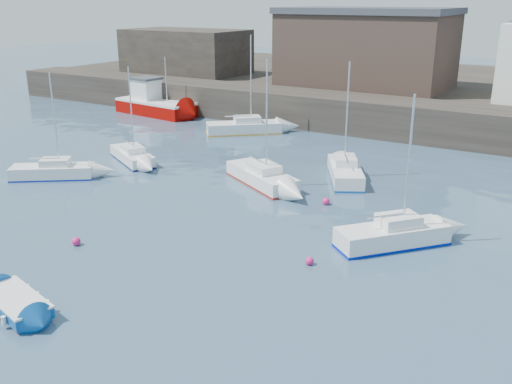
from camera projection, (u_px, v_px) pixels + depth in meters
The scene contains 16 objects.
water at pixel (87, 320), 21.05m from camera, with size 220.00×220.00×0.00m, color #2D4760.
quay_wall at pixel (396, 118), 48.84m from camera, with size 90.00×5.00×3.00m, color #28231E.
land_strip at pixel (448, 91), 63.42m from camera, with size 90.00×32.00×2.80m, color #28231E.
warehouse at pixel (367, 47), 56.61m from camera, with size 16.40×10.40×7.60m.
bldg_west at pixel (186, 51), 67.08m from camera, with size 14.00×8.00×5.00m.
blue_dinghy at pixel (16, 303), 21.48m from camera, with size 3.67×2.24×0.65m.
fishing_boat at pixel (154, 103), 58.05m from camera, with size 9.15×4.34×5.84m.
sailboat_a at pixel (53, 171), 37.45m from camera, with size 5.25×4.49×6.86m.
sailboat_b at pixel (262, 176), 36.23m from camera, with size 6.32×4.72×7.91m.
sailboat_c at pixel (393, 235), 27.21m from camera, with size 4.90×5.34×7.25m.
sailboat_e at pixel (132, 156), 41.28m from camera, with size 5.48×4.03×6.84m.
sailboat_f at pixel (345, 171), 37.27m from camera, with size 4.44×5.96×7.53m.
sailboat_h at pixel (244, 127), 49.90m from camera, with size 6.25×5.84×8.35m.
buoy_near at pixel (77, 245), 27.40m from camera, with size 0.42×0.42×0.42m, color #DB1F6C.
buoy_mid at pixel (309, 265), 25.41m from camera, with size 0.39×0.39×0.39m, color #DB1F6C.
buoy_far at pixel (326, 205), 32.80m from camera, with size 0.43×0.43×0.43m, color #DB1F6C.
Camera 1 is at (14.92, -12.45, 11.27)m, focal length 40.00 mm.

